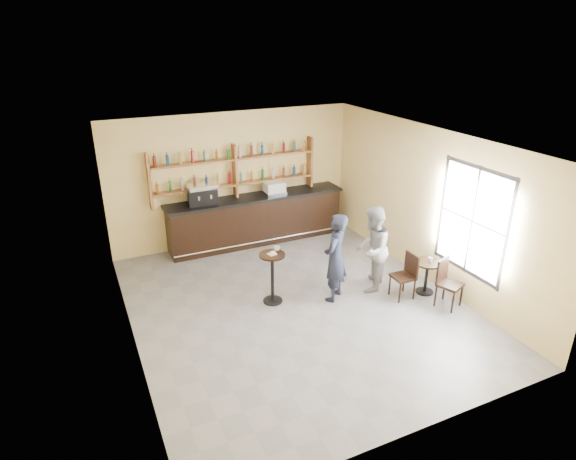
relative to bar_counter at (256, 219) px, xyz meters
name	(u,v)px	position (x,y,z in m)	size (l,w,h in m)	color
floor	(296,306)	(-0.42, -3.15, -0.60)	(7.00, 7.00, 0.00)	slate
ceiling	(297,142)	(-0.42, -3.15, 2.60)	(7.00, 7.00, 0.00)	white
wall_back	(234,179)	(-0.42, 0.35, 1.00)	(7.00, 7.00, 0.00)	#EDD086
wall_front	(423,333)	(-0.42, -6.65, 1.00)	(7.00, 7.00, 0.00)	#EDD086
wall_left	(124,261)	(-3.42, -3.15, 1.00)	(7.00, 7.00, 0.00)	#EDD086
wall_right	(428,206)	(2.58, -3.15, 1.00)	(7.00, 7.00, 0.00)	#EDD086
window_pane	(472,221)	(2.57, -4.35, 1.10)	(2.00, 2.00, 0.00)	white
window_frame	(472,221)	(2.56, -4.35, 1.10)	(0.04, 1.70, 2.10)	black
shelf_unit	(235,172)	(-0.42, 0.22, 1.21)	(4.00, 0.26, 1.40)	brown
liquor_bottles	(235,165)	(-0.42, 0.22, 1.38)	(3.68, 0.10, 1.00)	#8C5919
bar_counter	(256,219)	(0.00, 0.00, 0.00)	(4.43, 0.86, 1.20)	black
espresso_machine	(202,194)	(-1.31, 0.00, 0.84)	(0.66, 0.42, 0.47)	black
pastry_case	(274,188)	(0.49, 0.00, 0.75)	(0.49, 0.39, 0.29)	silver
pedestal_table	(272,278)	(-0.77, -2.81, -0.08)	(0.50, 0.50, 1.03)	black
napkin	(272,254)	(-0.77, -2.81, 0.43)	(0.15, 0.15, 0.00)	white
donut	(273,253)	(-0.76, -2.82, 0.46)	(0.12, 0.12, 0.04)	#DD9950
cup_pedestal	(277,248)	(-0.63, -2.71, 0.48)	(0.12, 0.12, 0.09)	white
man_main	(335,258)	(0.38, -3.20, 0.29)	(0.65, 0.43, 1.78)	black
cafe_table	(426,277)	(2.18, -3.78, -0.26)	(0.54, 0.54, 0.69)	black
cup_cafe	(430,259)	(2.23, -3.78, 0.13)	(0.09, 0.09, 0.09)	white
chair_west	(403,276)	(1.63, -3.73, -0.14)	(0.40, 0.40, 0.93)	black
chair_south	(450,284)	(2.23, -4.38, -0.12)	(0.41, 0.41, 0.96)	black
patron_second	(372,249)	(1.25, -3.16, 0.29)	(0.86, 0.67, 1.77)	gray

